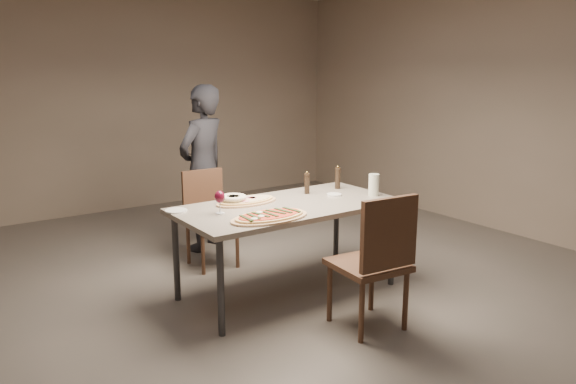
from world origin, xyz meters
TOP-DOWN VIEW (x-y plane):
  - room at (0.00, 0.00)m, footprint 7.00×7.00m
  - dining_table at (0.00, 0.00)m, footprint 1.80×0.90m
  - zucchini_pizza at (-0.36, -0.28)m, footprint 0.62×0.34m
  - ham_pizza at (-0.25, 0.23)m, footprint 0.53×0.29m
  - bread_basket at (-0.36, 0.25)m, footprint 0.21×0.21m
  - oil_dish at (0.50, 0.03)m, footprint 0.13×0.13m
  - pepper_mill_left at (0.35, 0.22)m, footprint 0.05×0.05m
  - pepper_mill_right at (0.70, 0.22)m, footprint 0.05×0.05m
  - carafe at (0.78, -0.17)m, footprint 0.09×0.09m
  - wine_glass at (-0.58, 0.05)m, footprint 0.08×0.08m
  - side_plate at (-0.83, 0.30)m, footprint 0.17×0.17m
  - chair_near at (0.10, -0.92)m, footprint 0.51×0.51m
  - chair_far at (-0.21, 1.00)m, footprint 0.44×0.44m
  - diner at (-0.04, 1.43)m, footprint 0.71×0.61m

SIDE VIEW (x-z plane):
  - chair_far at x=-0.21m, z-range 0.05..0.94m
  - chair_near at x=0.10m, z-range 0.06..1.05m
  - dining_table at x=0.00m, z-range 0.32..1.07m
  - side_plate at x=-0.83m, z-range 0.75..0.76m
  - oil_dish at x=0.50m, z-range 0.75..0.76m
  - ham_pizza at x=-0.25m, z-range 0.75..0.78m
  - zucchini_pizza at x=-0.36m, z-range 0.74..0.79m
  - bread_basket at x=-0.36m, z-range 0.76..0.83m
  - diner at x=-0.04m, z-range 0.00..1.66m
  - pepper_mill_left at x=0.35m, z-range 0.74..0.94m
  - carafe at x=0.78m, z-range 0.75..0.94m
  - pepper_mill_right at x=0.70m, z-range 0.74..0.95m
  - wine_glass at x=-0.58m, z-range 0.78..0.96m
  - room at x=0.00m, z-range -2.10..4.90m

